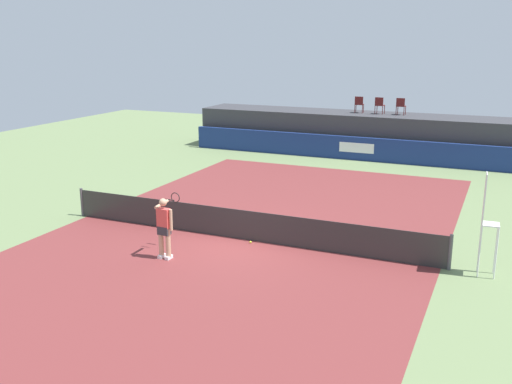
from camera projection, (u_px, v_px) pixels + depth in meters
The scene contains 13 objects.
ground_plane at pixel (277, 214), 20.85m from camera, with size 48.00×48.00×0.00m, color #6B7F51.
court_inner at pixel (242, 239), 18.20m from camera, with size 12.00×22.00×0.00m, color maroon.
sponsor_wall at pixel (353, 148), 29.99m from camera, with size 18.00×0.22×1.20m.
spectator_platform at pixel (362, 134), 31.46m from camera, with size 18.00×2.80×2.20m, color #38383D.
spectator_chair_far_left at pixel (359, 104), 31.13m from camera, with size 0.48×0.48×0.89m.
spectator_chair_left at pixel (380, 105), 30.69m from camera, with size 0.46×0.46×0.89m.
spectator_chair_center at pixel (401, 106), 30.32m from camera, with size 0.45×0.45×0.89m.
umpire_chair at pixel (487, 218), 15.06m from camera, with size 0.47×0.47×2.76m.
tennis_net at pixel (242, 225), 18.08m from camera, with size 12.40×0.02×0.95m, color #2D2D2D.
net_post_near at pixel (82, 202), 20.48m from camera, with size 0.10×0.10×1.00m, color #4C4C51.
net_post_far at pixel (450, 252), 15.66m from camera, with size 0.10×0.10×1.00m, color #4C4C51.
tennis_player at pixel (164, 226), 16.39m from camera, with size 0.65×1.14×1.77m.
tennis_ball at pixel (250, 242), 17.82m from camera, with size 0.07×0.07×0.07m, color #D8EA33.
Camera 1 is at (7.34, -15.59, 6.06)m, focal length 40.91 mm.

